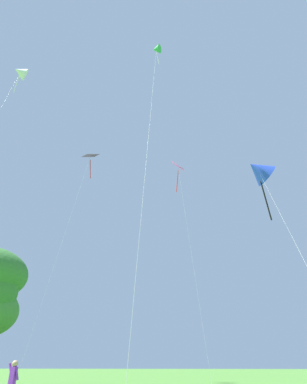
{
  "coord_description": "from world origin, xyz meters",
  "views": [
    {
      "loc": [
        -0.09,
        -2.89,
        1.55
      ],
      "look_at": [
        -4.21,
        21.96,
        14.61
      ],
      "focal_mm": 31.39,
      "sensor_mm": 36.0,
      "label": 1
    }
  ],
  "objects_px": {
    "kite_white_distant": "(20,72)",
    "kite_pink_low": "(178,174)",
    "kite_blue_delta": "(259,170)",
    "kite_green_small": "(156,50)",
    "person_foreground_watcher": "(12,380)",
    "kite_black_large": "(89,163)"
  },
  "relations": [
    {
      "from": "kite_white_distant",
      "to": "kite_pink_low",
      "type": "height_order",
      "value": "kite_pink_low"
    },
    {
      "from": "kite_blue_delta",
      "to": "kite_green_small",
      "type": "height_order",
      "value": "kite_green_small"
    },
    {
      "from": "kite_white_distant",
      "to": "person_foreground_watcher",
      "type": "relative_size",
      "value": 13.43
    },
    {
      "from": "kite_green_small",
      "to": "kite_white_distant",
      "type": "xyz_separation_m",
      "value": [
        -10.69,
        -3.23,
        -4.36
      ]
    },
    {
      "from": "person_foreground_watcher",
      "to": "kite_green_small",
      "type": "bearing_deg",
      "value": 56.46
    },
    {
      "from": "kite_black_large",
      "to": "kite_pink_low",
      "type": "relative_size",
      "value": 1.08
    },
    {
      "from": "kite_green_small",
      "to": "kite_pink_low",
      "type": "relative_size",
      "value": 1.08
    },
    {
      "from": "kite_black_large",
      "to": "kite_pink_low",
      "type": "xyz_separation_m",
      "value": [
        11.72,
        1.05,
        -2.26
      ]
    },
    {
      "from": "kite_pink_low",
      "to": "kite_green_small",
      "type": "bearing_deg",
      "value": -90.94
    },
    {
      "from": "kite_blue_delta",
      "to": "person_foreground_watcher",
      "type": "xyz_separation_m",
      "value": [
        -12.22,
        -9.3,
        -13.84
      ]
    },
    {
      "from": "kite_black_large",
      "to": "kite_blue_delta",
      "type": "bearing_deg",
      "value": -34.1
    },
    {
      "from": "kite_pink_low",
      "to": "person_foreground_watcher",
      "type": "height_order",
      "value": "kite_pink_low"
    },
    {
      "from": "kite_black_large",
      "to": "person_foreground_watcher",
      "type": "height_order",
      "value": "kite_black_large"
    },
    {
      "from": "kite_green_small",
      "to": "kite_black_large",
      "type": "relative_size",
      "value": 1.0
    },
    {
      "from": "kite_white_distant",
      "to": "kite_green_small",
      "type": "bearing_deg",
      "value": 16.8
    },
    {
      "from": "kite_blue_delta",
      "to": "kite_black_large",
      "type": "relative_size",
      "value": 0.58
    },
    {
      "from": "kite_white_distant",
      "to": "person_foreground_watcher",
      "type": "xyz_separation_m",
      "value": [
        6.03,
        -3.8,
        -21.65
      ]
    },
    {
      "from": "kite_green_small",
      "to": "kite_pink_low",
      "type": "height_order",
      "value": "kite_green_small"
    },
    {
      "from": "kite_blue_delta",
      "to": "kite_white_distant",
      "type": "distance_m",
      "value": 20.6
    },
    {
      "from": "kite_white_distant",
      "to": "kite_pink_low",
      "type": "distance_m",
      "value": 22.32
    },
    {
      "from": "kite_white_distant",
      "to": "kite_black_large",
      "type": "xyz_separation_m",
      "value": [
        -0.76,
        18.38,
        2.87
      ]
    },
    {
      "from": "kite_blue_delta",
      "to": "kite_pink_low",
      "type": "xyz_separation_m",
      "value": [
        -7.3,
        13.93,
        8.42
      ]
    }
  ]
}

